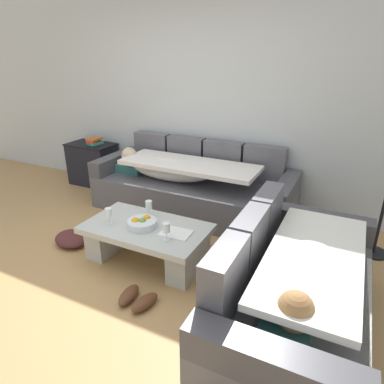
{
  "coord_description": "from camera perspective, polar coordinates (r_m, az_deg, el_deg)",
  "views": [
    {
      "loc": [
        1.98,
        -1.98,
        1.93
      ],
      "look_at": [
        0.5,
        1.01,
        0.55
      ],
      "focal_mm": 31.73,
      "sensor_mm": 36.0,
      "label": 1
    }
  ],
  "objects": [
    {
      "name": "fruit_bowl",
      "position": [
        3.28,
        -8.4,
        -5.17
      ],
      "size": [
        0.28,
        0.28,
        0.1
      ],
      "color": "silver",
      "rests_on": "coffee_table"
    },
    {
      "name": "side_cabinet",
      "position": [
        5.5,
        -16.3,
        4.56
      ],
      "size": [
        0.72,
        0.44,
        0.64
      ],
      "color": "black",
      "rests_on": "ground_plane"
    },
    {
      "name": "wine_glass_near_right",
      "position": [
        3.0,
        -4.34,
        -6.09
      ],
      "size": [
        0.07,
        0.07,
        0.17
      ],
      "color": "silver",
      "rests_on": "coffee_table"
    },
    {
      "name": "pair_of_shoes",
      "position": [
        2.97,
        -9.3,
        -17.27
      ],
      "size": [
        0.33,
        0.3,
        0.09
      ],
      "color": "#59331E",
      "rests_on": "ground_plane"
    },
    {
      "name": "ground_plane",
      "position": [
        3.4,
        -15.71,
        -13.07
      ],
      "size": [
        14.0,
        14.0,
        0.0
      ],
      "primitive_type": "plane",
      "color": "#AD824D"
    },
    {
      "name": "wine_glass_far_back",
      "position": [
        3.45,
        -7.27,
        -2.27
      ],
      "size": [
        0.07,
        0.07,
        0.17
      ],
      "color": "silver",
      "rests_on": "coffee_table"
    },
    {
      "name": "coffee_table",
      "position": [
        3.37,
        -7.6,
        -7.79
      ],
      "size": [
        1.2,
        0.68,
        0.38
      ],
      "color": "#B0B4AD",
      "rests_on": "ground_plane"
    },
    {
      "name": "book_stack_on_cabinet",
      "position": [
        5.36,
        -16.1,
        8.21
      ],
      "size": [
        0.19,
        0.23,
        0.1
      ],
      "color": "#338C59",
      "rests_on": "side_cabinet"
    },
    {
      "name": "back_wall",
      "position": [
        4.62,
        0.72,
        15.27
      ],
      "size": [
        9.0,
        0.1,
        2.7
      ],
      "primitive_type": "cube",
      "color": "#B6BDBE",
      "rests_on": "ground_plane"
    },
    {
      "name": "wine_glass_near_left",
      "position": [
        3.36,
        -13.85,
        -3.46
      ],
      "size": [
        0.07,
        0.07,
        0.17
      ],
      "color": "silver",
      "rests_on": "coffee_table"
    },
    {
      "name": "couch_near_window",
      "position": [
        2.62,
        16.85,
        -16.08
      ],
      "size": [
        0.92,
        1.83,
        0.88
      ],
      "rotation": [
        0.0,
        0.0,
        1.57
      ],
      "color": "#545359",
      "rests_on": "ground_plane"
    },
    {
      "name": "crumpled_garment",
      "position": [
        3.93,
        -19.6,
        -7.37
      ],
      "size": [
        0.48,
        0.44,
        0.12
      ],
      "primitive_type": "ellipsoid",
      "rotation": [
        0.0,
        0.0,
        2.8
      ],
      "color": "#4C2323",
      "rests_on": "ground_plane"
    },
    {
      "name": "couch_along_wall",
      "position": [
        4.34,
        -0.43,
        0.85
      ],
      "size": [
        2.52,
        0.92,
        0.88
      ],
      "color": "#545359",
      "rests_on": "ground_plane"
    },
    {
      "name": "open_magazine",
      "position": [
        3.15,
        -2.73,
        -6.9
      ],
      "size": [
        0.29,
        0.22,
        0.01
      ],
      "primitive_type": "cube",
      "rotation": [
        0.0,
        0.0,
        0.05
      ],
      "color": "white",
      "rests_on": "coffee_table"
    }
  ]
}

